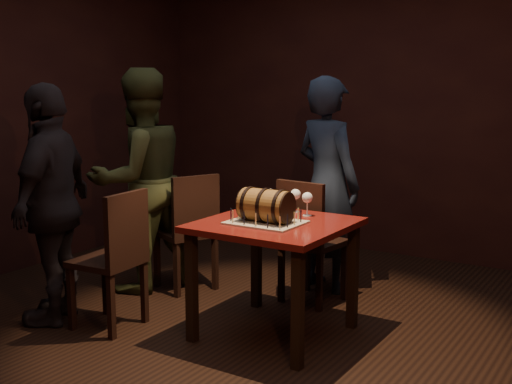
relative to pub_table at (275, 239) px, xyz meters
The scene contains 16 objects.
room_shell 0.79m from the pub_table, 137.67° to the right, with size 5.04×5.04×2.80m.
pub_table is the anchor object (origin of this frame).
cake_board 0.14m from the pub_table, 109.78° to the right, with size 0.45×0.35×0.01m, color #A19582.
barrel_cake 0.24m from the pub_table, 110.14° to the right, with size 0.38×0.22×0.22m.
birthday_candles 0.18m from the pub_table, 109.78° to the right, with size 0.40×0.30×0.09m.
wine_glass_left 0.42m from the pub_table, 127.45° to the left, with size 0.07×0.07×0.16m.
wine_glass_mid 0.42m from the pub_table, 96.92° to the left, with size 0.07×0.07×0.16m.
wine_glass_right 0.37m from the pub_table, 72.33° to the left, with size 0.07×0.07×0.16m.
pint_of_ale 0.30m from the pub_table, 122.02° to the left, with size 0.07×0.07×0.15m.
menu_card 0.49m from the pub_table, 133.51° to the left, with size 0.10×0.05×0.13m, color white, non-canonical shape.
chair_back 0.66m from the pub_table, 98.90° to the left, with size 0.44×0.44×0.93m.
chair_left_rear 1.11m from the pub_table, 157.73° to the left, with size 0.52×0.52×0.93m.
chair_left_front 1.05m from the pub_table, 153.14° to the right, with size 0.43×0.43×0.93m.
person_back 1.09m from the pub_table, 98.19° to the left, with size 0.61×0.40×1.68m, color #182030.
person_left_rear 1.43m from the pub_table, 169.29° to the left, with size 0.85×0.66×1.74m, color #373B1D.
person_left_front 1.53m from the pub_table, 157.63° to the right, with size 0.95×0.40×1.63m, color black.
Camera 1 is at (2.20, -3.29, 1.62)m, focal length 45.00 mm.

